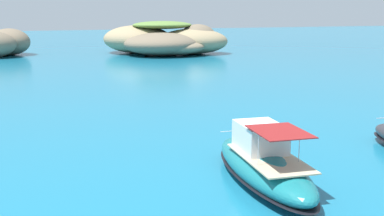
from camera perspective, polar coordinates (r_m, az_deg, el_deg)
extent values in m
ellipsoid|color=#756651|center=(86.40, -6.13, 8.56)|extent=(10.32, 10.23, 5.40)
ellipsoid|color=#9E8966|center=(87.45, -6.79, 8.50)|extent=(15.22, 16.64, 5.15)
ellipsoid|color=#756651|center=(85.56, 0.73, 8.59)|extent=(8.78, 8.92, 5.38)
ellipsoid|color=#756651|center=(82.05, -3.81, 7.97)|extent=(14.48, 14.38, 4.07)
ellipsoid|color=#9E8966|center=(84.76, 0.10, 8.30)|extent=(15.33, 13.63, 4.60)
ellipsoid|color=#84755B|center=(82.42, -3.27, 7.66)|extent=(17.82, 17.82, 3.11)
ellipsoid|color=olive|center=(85.82, -3.72, 10.26)|extent=(11.03, 10.03, 1.45)
ellipsoid|color=#756651|center=(88.69, -21.75, 7.66)|extent=(9.27, 10.55, 4.72)
ellipsoid|color=#9E8966|center=(90.26, -22.21, 7.41)|extent=(9.56, 9.61, 3.84)
ellipsoid|color=#19727A|center=(20.81, 8.84, -7.24)|extent=(3.79, 8.95, 1.47)
ellipsoid|color=black|center=(20.92, 8.81, -8.10)|extent=(3.86, 9.13, 0.18)
cube|color=#C6B793|center=(20.05, 9.63, -6.12)|extent=(2.86, 5.03, 0.06)
cube|color=silver|center=(20.82, 8.47, -3.58)|extent=(2.14, 2.66, 1.21)
cube|color=#2D4756|center=(21.89, 7.22, -2.46)|extent=(1.71, 0.51, 0.64)
cylinder|color=silver|center=(23.58, 5.64, -2.83)|extent=(1.81, 0.29, 0.04)
cube|color=maroon|center=(18.91, 10.85, -2.89)|extent=(2.37, 2.86, 0.04)
cylinder|color=silver|center=(18.73, 8.25, -5.14)|extent=(0.03, 0.03, 1.39)
cylinder|color=silver|center=(19.49, 13.20, -4.66)|extent=(0.03, 0.03, 1.39)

